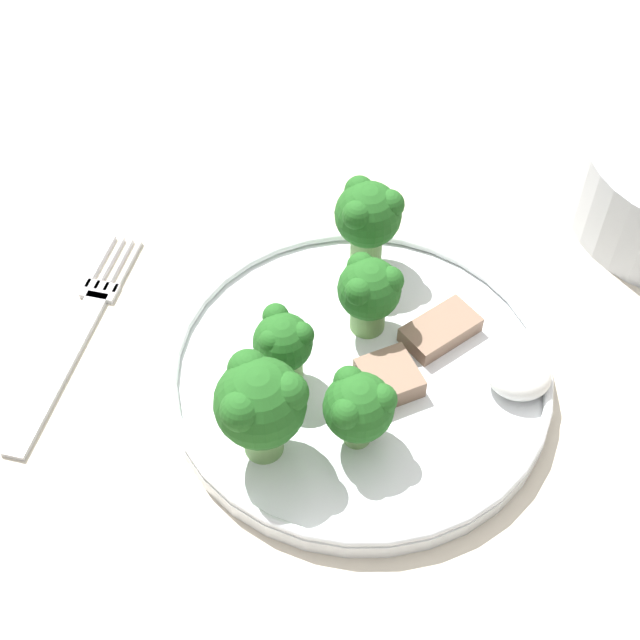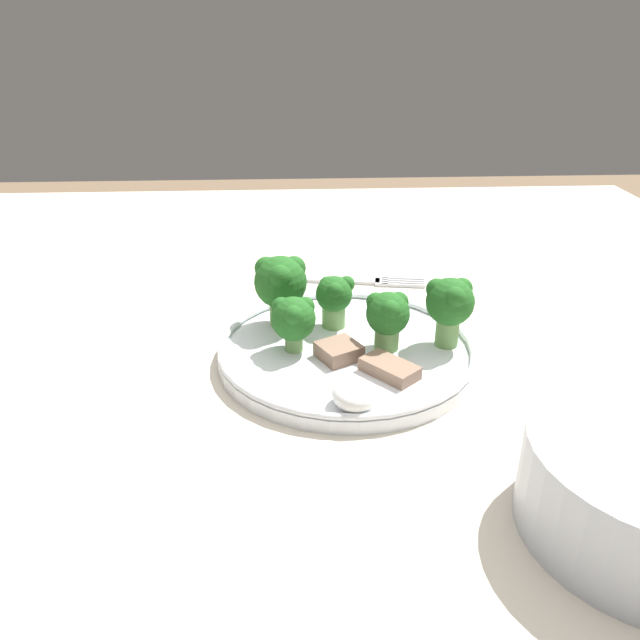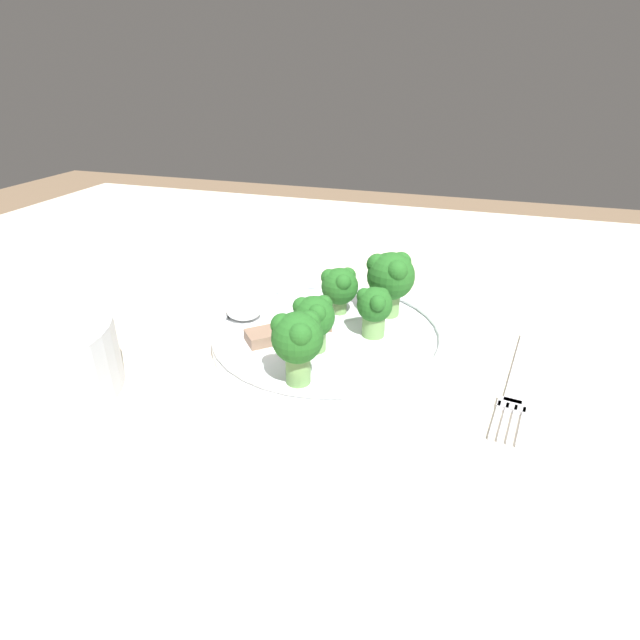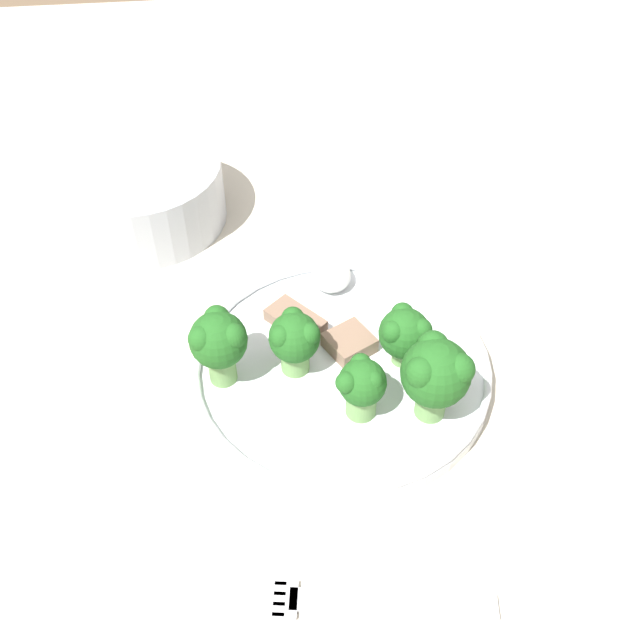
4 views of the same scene
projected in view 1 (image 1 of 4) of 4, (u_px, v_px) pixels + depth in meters
The scene contains 11 objects.
table at pixel (434, 468), 0.62m from camera, with size 1.39×1.16×0.76m.
dinner_plate at pixel (360, 374), 0.56m from camera, with size 0.24×0.24×0.02m.
fork at pixel (75, 337), 0.59m from camera, with size 0.05×0.18×0.00m.
broccoli_floret_near_rim_left at pixel (260, 403), 0.48m from camera, with size 0.05×0.05×0.07m.
broccoli_floret_center_left at pixel (284, 340), 0.53m from camera, with size 0.04×0.04×0.05m.
broccoli_floret_back_left at pixel (368, 216), 0.58m from camera, with size 0.05×0.04×0.07m.
broccoli_floret_front_left at pixel (369, 290), 0.55m from camera, with size 0.04×0.04×0.06m.
broccoli_floret_center_back at pixel (359, 407), 0.50m from camera, with size 0.04×0.04×0.05m.
meat_slice_front_slice at pixel (440, 330), 0.57m from camera, with size 0.05×0.05×0.01m.
meat_slice_middle_slice at pixel (389, 373), 0.55m from camera, with size 0.05×0.05×0.01m.
sauce_dollop at pixel (519, 375), 0.54m from camera, with size 0.04×0.04×0.02m.
Camera 1 is at (-0.05, -0.32, 1.22)m, focal length 50.00 mm.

